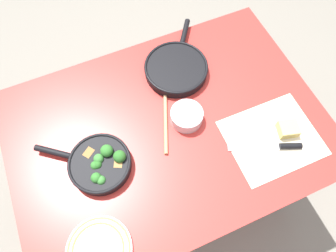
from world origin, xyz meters
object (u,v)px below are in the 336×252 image
(dinner_plate_stack, at_px, (99,250))
(prep_bowl_steel, at_px, (187,116))
(grater_knife, at_px, (275,147))
(cheese_block, at_px, (288,129))
(skillet_eggs, at_px, (176,68))
(skillet_broccoli, at_px, (100,163))
(wooden_spoon, at_px, (165,99))

(dinner_plate_stack, bearing_deg, prep_bowl_steel, 34.85)
(grater_knife, bearing_deg, cheese_block, -130.11)
(cheese_block, bearing_deg, skillet_eggs, 123.10)
(grater_knife, xyz_separation_m, dinner_plate_stack, (-0.74, -0.08, 0.00))
(cheese_block, bearing_deg, skillet_broccoli, 167.83)
(skillet_eggs, relative_size, wooden_spoon, 1.00)
(prep_bowl_steel, bearing_deg, dinner_plate_stack, -145.15)
(skillet_broccoli, relative_size, wooden_spoon, 0.88)
(skillet_broccoli, bearing_deg, wooden_spoon, -115.89)
(skillet_broccoli, distance_m, grater_knife, 0.68)
(grater_knife, bearing_deg, prep_bowl_steel, -20.59)
(dinner_plate_stack, bearing_deg, cheese_block, 8.61)
(cheese_block, xyz_separation_m, dinner_plate_stack, (-0.82, -0.12, -0.01))
(cheese_block, relative_size, prep_bowl_steel, 0.69)
(wooden_spoon, relative_size, grater_knife, 1.38)
(skillet_eggs, xyz_separation_m, cheese_block, (0.29, -0.44, -0.00))
(skillet_broccoli, bearing_deg, dinner_plate_stack, 108.55)
(grater_knife, height_order, dinner_plate_stack, dinner_plate_stack)
(skillet_eggs, bearing_deg, wooden_spoon, 174.07)
(skillet_eggs, relative_size, cheese_block, 4.16)
(wooden_spoon, xyz_separation_m, grater_knife, (0.31, -0.36, 0.00))
(skillet_broccoli, relative_size, grater_knife, 1.21)
(skillet_eggs, distance_m, wooden_spoon, 0.16)
(skillet_eggs, bearing_deg, cheese_block, -111.73)
(wooden_spoon, xyz_separation_m, cheese_block, (0.39, -0.32, 0.01))
(grater_knife, distance_m, cheese_block, 0.09)
(skillet_eggs, height_order, grater_knife, skillet_eggs)
(skillet_broccoli, bearing_deg, grater_knife, -159.32)
(skillet_broccoli, distance_m, cheese_block, 0.74)
(prep_bowl_steel, bearing_deg, skillet_broccoli, -172.31)
(wooden_spoon, relative_size, dinner_plate_stack, 1.67)
(grater_knife, bearing_deg, wooden_spoon, -27.19)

